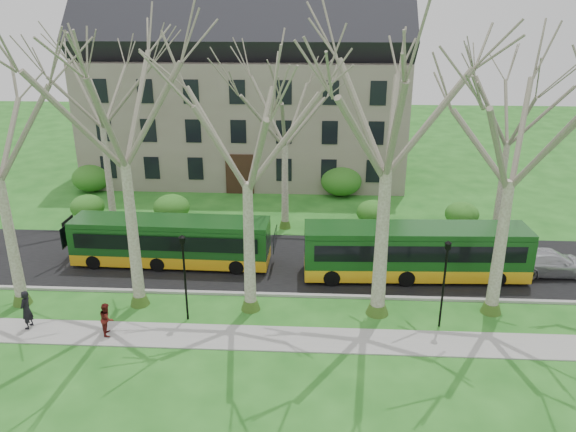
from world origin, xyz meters
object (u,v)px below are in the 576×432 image
object	(u,v)px
sedan	(550,262)
bus_follow	(415,251)
bus_lead	(171,241)
pedestrian_b	(107,319)
pedestrian_a	(26,310)

from	to	relation	value
sedan	bus_follow	bearing A→B (deg)	92.63
bus_lead	bus_follow	size ratio (longest dim) A/B	0.93
bus_lead	sedan	size ratio (longest dim) A/B	2.34
sedan	pedestrian_b	distance (m)	23.64
bus_lead	bus_follow	bearing A→B (deg)	-2.35
bus_lead	pedestrian_b	xyz separation A→B (m)	(-1.13, -7.48, -0.63)
pedestrian_a	pedestrian_b	bearing A→B (deg)	88.41
bus_follow	sedan	xyz separation A→B (m)	(7.61, 0.72, -0.81)
sedan	pedestrian_b	xyz separation A→B (m)	(-22.49, -7.30, 0.08)
bus_follow	bus_lead	bearing A→B (deg)	173.95
bus_lead	pedestrian_a	xyz separation A→B (m)	(-5.03, -7.17, -0.46)
bus_lead	pedestrian_b	distance (m)	7.59
sedan	pedestrian_a	bearing A→B (deg)	102.06
bus_lead	pedestrian_b	size ratio (longest dim) A/B	7.21
pedestrian_a	bus_lead	bearing A→B (deg)	147.88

